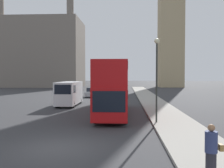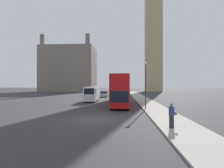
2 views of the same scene
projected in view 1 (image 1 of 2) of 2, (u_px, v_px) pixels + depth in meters
ground_plane at (57, 148)px, 11.59m from camera, size 300.00×300.00×0.00m
sidewalk_strip at (201, 149)px, 11.24m from camera, size 3.18×120.00×0.15m
building_block_distant at (43, 54)px, 75.64m from camera, size 23.07×15.82×24.38m
red_double_decker_bus at (113, 86)px, 21.60m from camera, size 2.45×11.49×4.44m
white_van at (69, 93)px, 27.94m from camera, size 2.03×5.93×2.66m
pedestrian at (211, 152)px, 7.73m from camera, size 0.54×0.38×1.72m
street_lamp at (157, 67)px, 17.12m from camera, size 0.36×0.36×5.77m
parked_sedan at (93, 93)px, 39.99m from camera, size 1.83×4.58×1.44m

